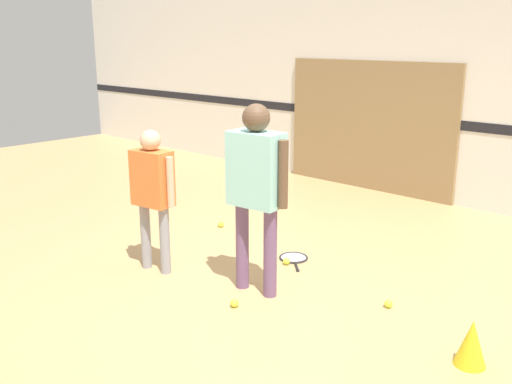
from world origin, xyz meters
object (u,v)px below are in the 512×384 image
person_student_left (153,185)px  training_cone (471,343)px  tennis_ball_by_spare_racket (286,261)px  racket_spare_on_floor (294,258)px  tennis_ball_stray_left (388,304)px  tennis_ball_stray_right (221,224)px  person_instructor (256,179)px  tennis_ball_near_instructor (234,303)px

person_student_left → training_cone: bearing=-0.1°
person_student_left → tennis_ball_by_spare_racket: 1.44m
tennis_ball_by_spare_racket → training_cone: bearing=-14.0°
person_student_left → racket_spare_on_floor: person_student_left is taller
tennis_ball_stray_left → tennis_ball_stray_right: size_ratio=1.00×
tennis_ball_by_spare_racket → tennis_ball_stray_left: (1.16, -0.13, 0.00)m
person_student_left → tennis_ball_by_spare_racket: bearing=40.0°
person_instructor → tennis_ball_near_instructor: (0.08, -0.34, -0.94)m
person_instructor → tennis_ball_near_instructor: 1.00m
person_instructor → person_student_left: (-0.98, -0.29, -0.17)m
racket_spare_on_floor → tennis_ball_stray_right: tennis_ball_stray_right is taller
racket_spare_on_floor → tennis_ball_by_spare_racket: (0.03, -0.15, 0.02)m
racket_spare_on_floor → tennis_ball_near_instructor: (0.29, -1.11, 0.02)m
tennis_ball_stray_right → training_cone: training_cone is taller
racket_spare_on_floor → tennis_ball_by_spare_racket: size_ratio=6.76×
tennis_ball_by_spare_racket → training_cone: 2.04m
person_student_left → tennis_ball_near_instructor: person_student_left is taller
person_student_left → racket_spare_on_floor: size_ratio=2.92×
person_instructor → tennis_ball_stray_left: (0.98, 0.49, -0.94)m
tennis_ball_stray_left → tennis_ball_stray_right: 2.45m
tennis_ball_stray_right → training_cone: 3.33m
person_student_left → person_instructor: bearing=7.9°
tennis_ball_by_spare_racket → tennis_ball_stray_left: size_ratio=1.00×
person_student_left → racket_spare_on_floor: (0.77, 1.06, -0.80)m
person_instructor → tennis_ball_by_spare_racket: bearing=100.1°
racket_spare_on_floor → tennis_ball_stray_left: 1.23m
person_instructor → racket_spare_on_floor: bearing=99.3°
tennis_ball_stray_right → tennis_ball_stray_left: bearing=-11.1°
racket_spare_on_floor → training_cone: size_ratio=1.40×
training_cone → tennis_ball_stray_right: bearing=165.5°
racket_spare_on_floor → training_cone: 2.11m
racket_spare_on_floor → tennis_ball_stray_left: size_ratio=6.76×
tennis_ball_near_instructor → training_cone: 1.78m
racket_spare_on_floor → tennis_ball_near_instructor: 1.15m
tennis_ball_by_spare_racket → person_student_left: bearing=-131.3°
person_student_left → tennis_ball_by_spare_racket: (0.80, 0.91, -0.77)m
tennis_ball_by_spare_racket → training_cone: size_ratio=0.21×
tennis_ball_near_instructor → tennis_ball_stray_left: 1.22m
person_student_left → training_cone: 2.88m
tennis_ball_stray_left → person_student_left: bearing=-158.3°
racket_spare_on_floor → tennis_ball_stray_right: 1.23m
racket_spare_on_floor → tennis_ball_near_instructor: size_ratio=6.76×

